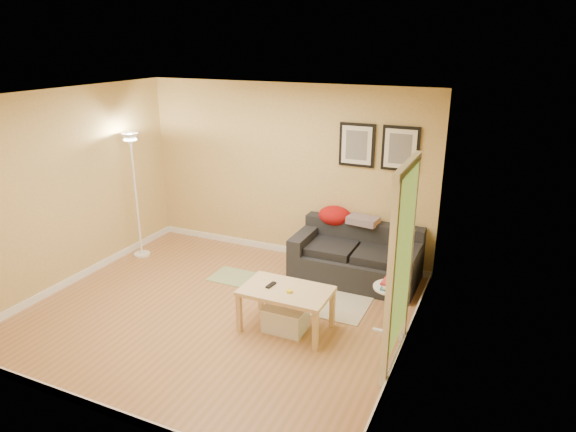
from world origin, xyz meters
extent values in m
plane|color=#AA7049|center=(0.00, 0.00, 0.00)|extent=(4.50, 4.50, 0.00)
plane|color=white|center=(0.00, 0.00, 2.60)|extent=(4.50, 4.50, 0.00)
plane|color=#D4B96C|center=(0.00, 2.00, 1.30)|extent=(4.50, 0.00, 4.50)
plane|color=#D4B96C|center=(0.00, -2.00, 1.30)|extent=(4.50, 0.00, 4.50)
plane|color=#D4B96C|center=(-2.25, 0.00, 1.30)|extent=(0.00, 4.00, 4.00)
plane|color=#D4B96C|center=(2.25, 0.00, 1.30)|extent=(0.00, 4.00, 4.00)
cube|color=white|center=(0.00, 1.99, 0.05)|extent=(4.50, 0.02, 0.10)
cube|color=white|center=(0.00, -1.99, 0.05)|extent=(4.50, 0.02, 0.10)
cube|color=white|center=(-2.24, 0.00, 0.05)|extent=(0.02, 4.00, 0.10)
cube|color=white|center=(2.24, 0.00, 0.05)|extent=(0.02, 4.00, 0.10)
cube|color=beige|center=(1.04, 0.76, 0.01)|extent=(1.25, 0.85, 0.01)
cube|color=#668C4C|center=(-0.26, 0.89, 0.01)|extent=(0.70, 0.50, 0.01)
cube|color=black|center=(0.73, -0.02, 0.51)|extent=(0.07, 0.16, 0.02)
cylinder|color=yellow|center=(0.99, -0.08, 0.52)|extent=(0.07, 0.07, 0.03)
camera|label=1|loc=(3.05, -4.70, 3.18)|focal=31.74mm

